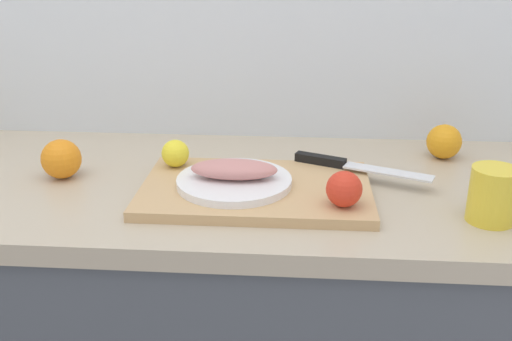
# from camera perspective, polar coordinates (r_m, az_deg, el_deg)

# --- Properties ---
(cutting_board) EXTENTS (0.44, 0.28, 0.02)m
(cutting_board) POSITION_cam_1_polar(r_m,az_deg,el_deg) (1.14, -0.00, -1.87)
(cutting_board) COLOR tan
(cutting_board) RESTS_ON kitchen_counter
(white_plate) EXTENTS (0.22, 0.22, 0.01)m
(white_plate) POSITION_cam_1_polar(r_m,az_deg,el_deg) (1.13, -2.14, -1.08)
(white_plate) COLOR white
(white_plate) RESTS_ON cutting_board
(fish_fillet) EXTENTS (0.17, 0.07, 0.04)m
(fish_fillet) POSITION_cam_1_polar(r_m,az_deg,el_deg) (1.12, -2.16, 0.13)
(fish_fillet) COLOR tan
(fish_fillet) RESTS_ON white_plate
(chef_knife) EXTENTS (0.28, 0.14, 0.02)m
(chef_knife) POSITION_cam_1_polar(r_m,az_deg,el_deg) (1.23, 8.64, 0.65)
(chef_knife) COLOR silver
(chef_knife) RESTS_ON cutting_board
(lemon_0) EXTENTS (0.06, 0.06, 0.06)m
(lemon_0) POSITION_cam_1_polar(r_m,az_deg,el_deg) (1.23, -7.90, 1.67)
(lemon_0) COLOR yellow
(lemon_0) RESTS_ON cutting_board
(tomato_0) EXTENTS (0.06, 0.06, 0.06)m
(tomato_0) POSITION_cam_1_polar(r_m,az_deg,el_deg) (1.04, 8.62, -1.80)
(tomato_0) COLOR red
(tomato_0) RESTS_ON cutting_board
(coffee_mug_0) EXTENTS (0.12, 0.08, 0.10)m
(coffee_mug_0) POSITION_cam_1_polar(r_m,az_deg,el_deg) (1.10, 22.29, -2.22)
(coffee_mug_0) COLOR yellow
(coffee_mug_0) RESTS_ON kitchen_counter
(orange_0) EXTENTS (0.08, 0.08, 0.08)m
(orange_0) POSITION_cam_1_polar(r_m,az_deg,el_deg) (1.27, -18.51, 1.08)
(orange_0) COLOR orange
(orange_0) RESTS_ON kitchen_counter
(orange_2) EXTENTS (0.08, 0.08, 0.08)m
(orange_2) POSITION_cam_1_polar(r_m,az_deg,el_deg) (1.39, 17.92, 2.71)
(orange_2) COLOR orange
(orange_2) RESTS_ON kitchen_counter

